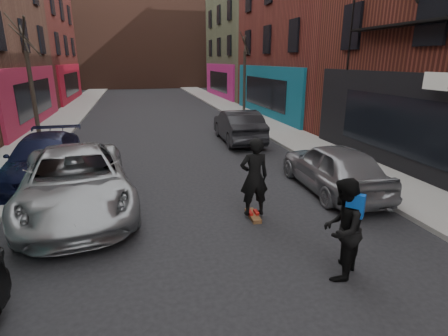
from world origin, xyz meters
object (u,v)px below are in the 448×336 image
tree_right_far (245,65)px  parked_left_far (76,181)px  skateboard (253,216)px  parked_right_far (333,167)px  pedestrian (342,229)px  tree_left_far (29,71)px  skateboarder (254,177)px  parked_right_end (238,126)px  parked_left_end (45,159)px

tree_right_far → parked_left_far: 18.00m
parked_left_far → skateboard: bearing=-28.3°
parked_left_far → parked_right_far: parked_left_far is taller
parked_right_far → pedestrian: bearing=62.8°
tree_left_far → skateboarder: bearing=-55.5°
tree_left_far → parked_right_end: bearing=-13.2°
parked_left_far → parked_right_end: 9.49m
skateboarder → skateboard: bearing=-0.0°
parked_right_end → skateboarder: (-2.12, -8.55, 0.32)m
parked_right_end → skateboard: (-2.12, -8.55, -0.74)m
parked_left_end → parked_right_end: (7.93, 3.98, 0.05)m
tree_left_far → skateboarder: (7.41, -10.78, -2.28)m
skateboarder → parked_left_end: bearing=-36.3°
tree_right_far → pedestrian: bearing=-102.3°
skateboard → pedestrian: (0.72, -2.80, 0.92)m
parked_left_end → parked_right_far: 9.40m
parked_right_end → pedestrian: bearing=85.5°
parked_left_end → pedestrian: 9.84m
parked_left_end → pedestrian: (6.52, -7.37, 0.23)m
tree_right_far → skateboard: size_ratio=8.50×
tree_right_far → skateboarder: size_ratio=3.39×
skateboarder → pedestrian: bearing=106.3°
tree_left_far → parked_left_far: tree_left_far is taller
parked_left_far → skateboarder: 4.74m
parked_right_far → tree_right_far: bearing=-95.3°
tree_left_far → pedestrian: (8.12, -13.57, -2.41)m
tree_left_far → skateboard: tree_left_far is taller
parked_right_end → parked_left_end: bearing=29.2°
parked_right_far → parked_right_end: parked_right_end is taller
tree_right_far → pedestrian: size_ratio=3.54×
parked_right_far → skateboarder: 3.25m
pedestrian → parked_right_far: bearing=-162.1°
tree_left_far → skateboarder: 13.27m
tree_left_far → tree_right_far: (12.40, 6.00, 0.15)m
parked_left_far → parked_right_end: size_ratio=1.24×
parked_right_far → skateboard: size_ratio=5.58×
skateboard → skateboarder: bearing=0.0°
parked_left_far → parked_right_end: parked_left_far is taller
skateboard → skateboarder: 1.05m
parked_right_end → skateboard: 8.84m
parked_left_far → parked_left_end: bearing=108.0°
tree_right_far → parked_left_end: 16.54m
parked_left_end → pedestrian: bearing=-48.3°
skateboard → parked_left_end: bearing=143.7°
parked_left_end → skateboarder: 7.40m
parked_left_far → skateboarder: (4.42, -1.67, 0.28)m
parked_left_end → skateboard: bearing=-38.0°
skateboarder → tree_right_far: bearing=-104.7°
parked_left_end → parked_left_far: bearing=-64.2°
parked_right_end → skateboard: parked_right_end is taller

